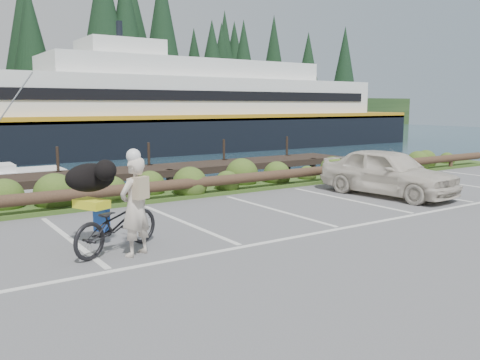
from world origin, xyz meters
The scene contains 7 objects.
ground centered at (0.00, 0.00, 0.00)m, with size 72.00×72.00×0.00m, color #58585B.
vegetation_strip centered at (0.00, 5.30, 0.05)m, with size 34.00×1.60×0.10m, color #3D5B21.
log_rail centered at (0.00, 4.60, 0.00)m, with size 32.00×0.30×0.60m, color #443021, non-canonical shape.
bicycle centered at (-2.10, 0.67, 0.53)m, with size 0.70×2.01×1.06m, color black.
cyclist centered at (-1.90, 0.24, 0.89)m, with size 0.65×0.42×1.78m, color beige.
dog centered at (-2.36, 1.25, 1.33)m, with size 0.94×0.46×0.54m, color black.
parked_car centered at (6.69, 1.81, 0.71)m, with size 1.67×4.14×1.41m, color beige.
Camera 1 is at (-5.27, -8.15, 2.68)m, focal length 38.00 mm.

